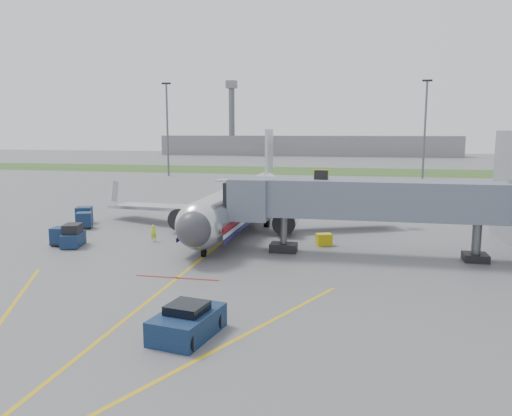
% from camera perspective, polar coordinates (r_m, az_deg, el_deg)
% --- Properties ---
extents(ground, '(400.00, 400.00, 0.00)m').
position_cam_1_polar(ground, '(38.52, -6.89, -6.27)').
color(ground, '#565659').
rests_on(ground, ground).
extents(grass_strip, '(300.00, 25.00, 0.01)m').
position_cam_1_polar(grass_strip, '(126.17, 6.32, 4.23)').
color(grass_strip, '#2D4C1E').
rests_on(grass_strip, ground).
extents(apron_markings, '(21.52, 50.00, 0.01)m').
position_cam_1_polar(apron_markings, '(31.90, -11.21, -9.58)').
color(apron_markings, gold).
rests_on(apron_markings, ground).
extents(airliner, '(32.10, 35.67, 10.25)m').
position_cam_1_polar(airliner, '(52.38, -1.60, 0.76)').
color(airliner, silver).
rests_on(airliner, ground).
extents(jet_bridge, '(25.30, 4.00, 6.90)m').
position_cam_1_polar(jet_bridge, '(40.58, 12.84, 0.79)').
color(jet_bridge, slate).
rests_on(jet_bridge, ground).
extents(light_mast_left, '(2.00, 0.44, 20.40)m').
position_cam_1_polar(light_mast_left, '(113.29, -10.09, 9.09)').
color(light_mast_left, '#595B60').
rests_on(light_mast_left, ground).
extents(light_mast_right, '(2.00, 0.44, 20.40)m').
position_cam_1_polar(light_mast_right, '(110.95, 18.75, 8.77)').
color(light_mast_right, '#595B60').
rests_on(light_mast_right, ground).
extents(distant_terminal, '(120.00, 14.00, 8.00)m').
position_cam_1_polar(distant_terminal, '(206.46, 5.73, 7.12)').
color(distant_terminal, slate).
rests_on(distant_terminal, ground).
extents(control_tower, '(4.00, 4.00, 30.00)m').
position_cam_1_polar(control_tower, '(206.98, -2.80, 10.84)').
color(control_tower, '#595B60').
rests_on(control_tower, ground).
extents(pushback_tug, '(3.09, 4.33, 1.65)m').
position_cam_1_polar(pushback_tug, '(25.30, -7.84, -12.82)').
color(pushback_tug, '#0D203B').
rests_on(pushback_tug, ground).
extents(baggage_tug, '(2.11, 3.09, 1.97)m').
position_cam_1_polar(baggage_tug, '(46.33, -20.18, -3.07)').
color(baggage_tug, '#0D203B').
rests_on(baggage_tug, ground).
extents(baggage_cart_a, '(1.61, 1.61, 1.59)m').
position_cam_1_polar(baggage_cart_a, '(47.13, -21.41, -3.02)').
color(baggage_cart_a, '#0D203B').
rests_on(baggage_cart_a, ground).
extents(baggage_cart_b, '(2.12, 2.12, 1.78)m').
position_cam_1_polar(baggage_cart_b, '(57.38, -19.05, -0.77)').
color(baggage_cart_b, '#0D203B').
rests_on(baggage_cart_b, ground).
extents(baggage_cart_c, '(2.02, 2.02, 1.66)m').
position_cam_1_polar(baggage_cart_c, '(54.43, -19.04, -1.33)').
color(baggage_cart_c, '#0D203B').
rests_on(baggage_cart_c, ground).
extents(belt_loader, '(1.63, 4.62, 2.24)m').
position_cam_1_polar(belt_loader, '(54.10, -3.98, -1.24)').
color(belt_loader, '#0D203B').
rests_on(belt_loader, ground).
extents(ground_power_cart, '(1.54, 1.30, 1.04)m').
position_cam_1_polar(ground_power_cart, '(44.31, 7.78, -3.60)').
color(ground_power_cart, '#D7C10C').
rests_on(ground_power_cart, ground).
extents(ramp_worker, '(0.67, 0.63, 1.53)m').
position_cam_1_polar(ramp_worker, '(46.34, -11.62, -2.83)').
color(ramp_worker, '#C5E31A').
rests_on(ramp_worker, ground).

